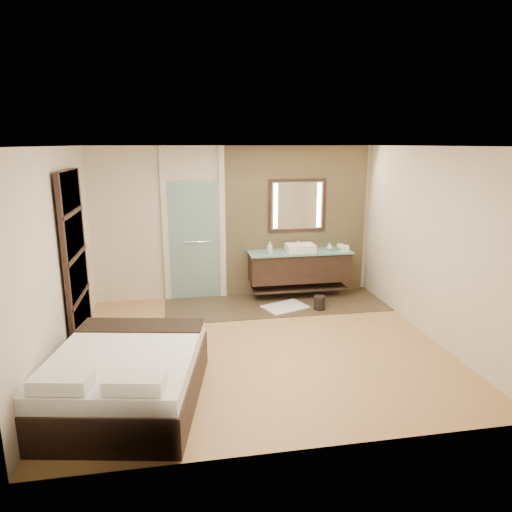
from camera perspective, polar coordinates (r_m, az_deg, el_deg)
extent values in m
plane|color=#AA8747|center=(6.46, 0.27, -11.15)|extent=(5.00, 5.00, 0.00)
cube|color=#3C2F20|center=(8.02, 2.48, -6.02)|extent=(3.80, 1.30, 0.01)
cube|color=tan|center=(8.37, 5.03, 4.31)|extent=(2.60, 0.08, 2.70)
cube|color=black|center=(8.26, 5.44, -1.36)|extent=(1.80, 0.50, 0.50)
cube|color=black|center=(8.37, 5.37, -3.94)|extent=(1.71, 0.45, 0.04)
cube|color=#81C5C1|center=(8.17, 5.52, 0.50)|extent=(1.85, 0.55, 0.03)
cube|color=white|center=(8.15, 5.53, 1.04)|extent=(0.50, 0.38, 0.13)
cylinder|color=silver|center=(8.33, 5.19, 1.46)|extent=(0.03, 0.03, 0.18)
cylinder|color=silver|center=(8.27, 5.27, 1.95)|extent=(0.02, 0.10, 0.02)
cube|color=black|center=(8.27, 5.17, 6.31)|extent=(1.06, 0.03, 0.96)
cube|color=white|center=(8.26, 5.19, 6.29)|extent=(0.94, 0.01, 0.84)
cube|color=#FFEBBF|center=(8.16, 2.47, 6.24)|extent=(0.07, 0.01, 0.80)
cube|color=#FFEBBF|center=(8.37, 7.87, 6.32)|extent=(0.07, 0.01, 0.80)
cube|color=silver|center=(8.14, -7.69, 1.83)|extent=(0.90, 0.05, 2.10)
cylinder|color=silver|center=(8.09, -7.32, 1.77)|extent=(0.45, 0.03, 0.03)
cube|color=beige|center=(8.09, -11.31, 3.77)|extent=(0.10, 0.08, 2.70)
cube|color=beige|center=(8.13, -4.23, 4.05)|extent=(0.10, 0.08, 2.70)
cube|color=black|center=(6.69, -21.65, -0.36)|extent=(0.06, 1.20, 2.40)
cube|color=#F4E5CD|center=(6.92, -20.88, -7.04)|extent=(0.02, 1.06, 0.52)
cube|color=#F4E5CD|center=(6.74, -21.30, -2.36)|extent=(0.02, 1.06, 0.52)
cube|color=#F4E5CD|center=(6.61, -21.75, 2.53)|extent=(0.02, 1.06, 0.52)
cube|color=#F4E5CD|center=(6.53, -22.21, 7.59)|extent=(0.02, 1.06, 0.52)
cube|color=black|center=(5.29, -15.88, -15.19)|extent=(1.85, 2.15, 0.42)
cube|color=silver|center=(5.15, -16.10, -12.32)|extent=(1.79, 2.09, 0.17)
cube|color=black|center=(5.74, -14.11, -8.48)|extent=(1.52, 0.70, 0.04)
cube|color=silver|center=(4.57, -23.17, -14.25)|extent=(0.57, 0.38, 0.13)
cube|color=silver|center=(4.35, -14.87, -15.02)|extent=(0.57, 0.38, 0.13)
cube|color=silver|center=(7.86, 3.66, -6.36)|extent=(0.85, 0.73, 0.02)
cylinder|color=black|center=(7.79, 7.94, -5.84)|extent=(0.21, 0.21, 0.24)
cube|color=white|center=(8.28, 11.05, 0.94)|extent=(0.12, 0.12, 0.10)
imported|color=silver|center=(7.92, 1.81, 1.01)|extent=(0.11, 0.11, 0.21)
imported|color=#B2B2B2|center=(8.03, 1.71, 1.10)|extent=(0.08, 0.09, 0.18)
imported|color=#A1CAC8|center=(8.29, 9.20, 1.19)|extent=(0.13, 0.13, 0.15)
imported|color=silver|center=(8.42, 10.49, 1.18)|extent=(0.15, 0.15, 0.10)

